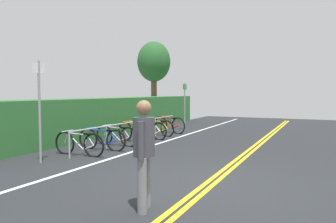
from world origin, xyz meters
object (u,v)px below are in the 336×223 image
object	(u,v)px
bicycle_4	(149,130)
sign_post_far	(185,102)
bicycle_2	(116,136)
sign_post_near	(39,103)
bicycle_1	(102,139)
bicycle_5	(158,128)
bike_rack	(134,126)
bicycle_0	(79,144)
bicycle_3	(136,132)
pedestrian	(144,148)
bicycle_6	(169,125)
tree_mid	(154,63)

from	to	relation	value
bicycle_4	sign_post_far	world-z (taller)	sign_post_far
bicycle_2	sign_post_near	bearing A→B (deg)	176.47
bicycle_1	bicycle_5	xyz separation A→B (m)	(3.68, -0.03, -0.01)
bicycle_2	bike_rack	bearing A→B (deg)	-4.14
bicycle_0	bicycle_3	bearing A→B (deg)	-2.48
bicycle_5	pedestrian	distance (m)	8.44
sign_post_near	bicycle_5	bearing A→B (deg)	-2.89
bicycle_3	sign_post_far	size ratio (longest dim) A/B	0.80
bicycle_0	bicycle_3	world-z (taller)	bicycle_3
bicycle_5	pedestrian	size ratio (longest dim) A/B	0.98
bike_rack	bicycle_1	distance (m)	1.89
bicycle_4	bicycle_6	size ratio (longest dim) A/B	0.98
bicycle_4	sign_post_near	bearing A→B (deg)	175.23
bicycle_5	tree_mid	bearing A→B (deg)	28.93
bicycle_1	bicycle_5	distance (m)	3.68
sign_post_far	bicycle_2	bearing A→B (deg)	176.21
bike_rack	bicycle_3	xyz separation A→B (m)	(-0.02, -0.08, -0.21)
sign_post_near	bicycle_0	bearing A→B (deg)	-10.53
bicycle_4	sign_post_far	xyz separation A→B (m)	(3.24, -0.12, 0.99)
bicycle_0	bicycle_1	xyz separation A→B (m)	(0.98, -0.04, -0.00)
bicycle_5	pedestrian	xyz separation A→B (m)	(-7.59, -3.64, 0.62)
sign_post_far	pedestrian	bearing A→B (deg)	-160.99
bicycle_1	sign_post_near	xyz separation A→B (m)	(-2.15, 0.26, 1.17)
tree_mid	bicycle_4	bearing A→B (deg)	-153.70
sign_post_near	bicycle_3	bearing A→B (deg)	-4.85
bicycle_2	pedestrian	size ratio (longest dim) A/B	1.02
bicycle_4	sign_post_far	distance (m)	3.39
bike_rack	sign_post_far	bearing A→B (deg)	-3.71
bicycle_0	bicycle_2	distance (m)	1.87
bicycle_0	sign_post_near	world-z (taller)	sign_post_near
sign_post_near	sign_post_far	distance (m)	8.15
bicycle_3	bicycle_5	world-z (taller)	bicycle_3
bicycle_0	pedestrian	bearing A→B (deg)	-128.28
bicycle_0	bicycle_6	distance (m)	5.69
bicycle_4	sign_post_far	bearing A→B (deg)	-2.06
bicycle_4	bicycle_5	world-z (taller)	bicycle_4
bicycle_1	bicycle_2	world-z (taller)	bicycle_1
bicycle_3	bicycle_5	bearing A→B (deg)	1.45
bicycle_0	bicycle_4	world-z (taller)	bicycle_0
bicycle_2	sign_post_near	size ratio (longest dim) A/B	0.66
bike_rack	sign_post_far	world-z (taller)	sign_post_far
bicycle_1	bicycle_2	size ratio (longest dim) A/B	1.02
sign_post_near	sign_post_far	size ratio (longest dim) A/B	1.15
bike_rack	bicycle_5	bearing A→B (deg)	-1.11
bicycle_1	bicycle_4	distance (m)	2.74
bicycle_5	bike_rack	bearing A→B (deg)	178.89
bicycle_4	bicycle_6	bearing A→B (deg)	2.26
sign_post_near	pedestrian	bearing A→B (deg)	-114.13
bicycle_6	sign_post_near	distance (m)	6.96
bicycle_6	sign_post_near	xyz separation A→B (m)	(-6.86, 0.33, 1.15)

